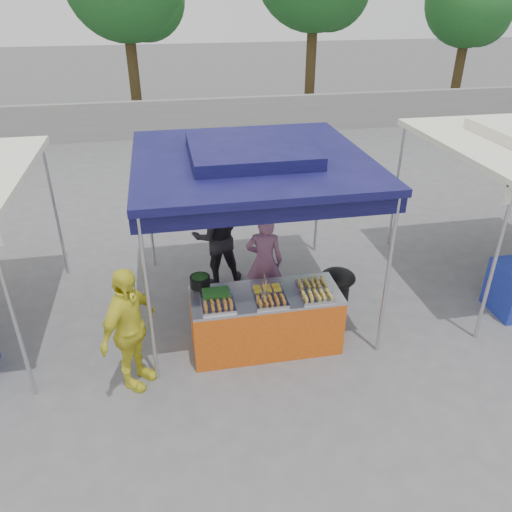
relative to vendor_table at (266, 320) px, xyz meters
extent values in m
plane|color=#575759|center=(0.00, 0.10, -0.43)|extent=(80.00, 80.00, 0.00)
cube|color=gray|center=(0.00, 11.10, 0.17)|extent=(40.00, 0.25, 1.20)
cylinder|color=#B6B5BD|center=(-1.50, -0.40, 0.72)|extent=(0.05, 0.05, 2.30)
cylinder|color=#B6B5BD|center=(1.50, -0.40, 0.72)|extent=(0.05, 0.05, 2.30)
cylinder|color=#B6B5BD|center=(-1.50, 2.60, 0.72)|extent=(0.05, 0.05, 2.30)
cylinder|color=#B6B5BD|center=(1.50, 2.60, 0.72)|extent=(0.05, 0.05, 2.30)
cube|color=#100F3F|center=(0.00, 1.10, 1.92)|extent=(3.20, 3.20, 0.10)
cube|color=#100F3F|center=(0.00, 1.10, 2.05)|extent=(1.65, 1.65, 0.18)
cube|color=#100F3F|center=(0.00, -0.40, 1.77)|extent=(3.20, 0.04, 0.25)
cylinder|color=#B6B5BD|center=(-3.00, -0.40, 0.72)|extent=(0.05, 0.05, 2.30)
cylinder|color=#B6B5BD|center=(-3.00, 2.60, 0.72)|extent=(0.05, 0.05, 2.30)
cylinder|color=#B6B5BD|center=(3.00, -0.40, 0.72)|extent=(0.05, 0.05, 2.30)
cylinder|color=#B6B5BD|center=(3.00, 2.60, 0.72)|extent=(0.05, 0.05, 2.30)
cylinder|color=#3F3018|center=(-1.91, 12.83, 1.64)|extent=(0.36, 0.36, 4.12)
cylinder|color=#3F3018|center=(4.31, 12.80, 1.80)|extent=(0.36, 0.36, 4.45)
cylinder|color=#3F3018|center=(10.19, 12.83, 1.34)|extent=(0.36, 0.36, 3.53)
sphere|color=#1E5A21|center=(10.19, 12.83, 3.51)|extent=(3.23, 3.23, 3.23)
sphere|color=#1E5A21|center=(10.79, 13.03, 3.01)|extent=(2.22, 2.22, 2.22)
cube|color=#BB4B10|center=(0.00, 0.00, -0.02)|extent=(2.00, 0.80, 0.81)
cube|color=#B6B5BD|center=(0.00, 0.00, 0.40)|extent=(2.00, 0.80, 0.04)
cube|color=silver|center=(-0.66, -0.23, 0.45)|extent=(0.42, 0.30, 0.05)
cube|color=brown|center=(-0.66, -0.23, 0.49)|extent=(0.35, 0.25, 0.02)
cube|color=silver|center=(0.02, -0.24, 0.45)|extent=(0.42, 0.30, 0.05)
cube|color=brown|center=(0.02, -0.24, 0.49)|extent=(0.35, 0.25, 0.02)
cube|color=silver|center=(0.63, -0.24, 0.45)|extent=(0.42, 0.30, 0.05)
cube|color=#A98F3A|center=(0.63, -0.24, 0.49)|extent=(0.35, 0.25, 0.02)
cube|color=silver|center=(-0.66, 0.07, 0.45)|extent=(0.42, 0.30, 0.05)
cube|color=#1E541D|center=(-0.66, 0.07, 0.49)|extent=(0.35, 0.25, 0.02)
cube|color=silver|center=(0.03, 0.05, 0.45)|extent=(0.42, 0.30, 0.05)
cube|color=gold|center=(0.03, 0.05, 0.49)|extent=(0.35, 0.25, 0.02)
cube|color=silver|center=(0.65, 0.06, 0.45)|extent=(0.42, 0.30, 0.05)
cube|color=#A98F3A|center=(0.65, 0.06, 0.49)|extent=(0.35, 0.25, 0.02)
cylinder|color=black|center=(-0.84, 0.35, 0.50)|extent=(0.27, 0.27, 0.16)
cylinder|color=#B6B5BD|center=(-0.04, -0.10, 0.47)|extent=(0.08, 0.08, 0.10)
cylinder|color=black|center=(1.15, 0.40, -0.08)|extent=(0.35, 0.35, 0.69)
ellipsoid|color=black|center=(1.15, 0.40, 0.32)|extent=(0.51, 0.51, 0.23)
cube|color=#13229D|center=(-0.33, 0.60, -0.28)|extent=(0.49, 0.34, 0.29)
cube|color=#13229D|center=(0.41, 0.50, -0.28)|extent=(0.47, 0.33, 0.28)
cube|color=#13229D|center=(0.41, 0.50, -0.01)|extent=(0.44, 0.31, 0.26)
imported|color=#855474|center=(0.19, 1.01, 0.35)|extent=(0.63, 0.49, 1.54)
imported|color=black|center=(-0.43, 1.86, 0.41)|extent=(0.85, 0.68, 1.67)
imported|color=yellow|center=(-1.76, -0.42, 0.40)|extent=(0.89, 1.03, 1.66)
camera|label=1|loc=(-1.17, -5.43, 4.05)|focal=35.00mm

